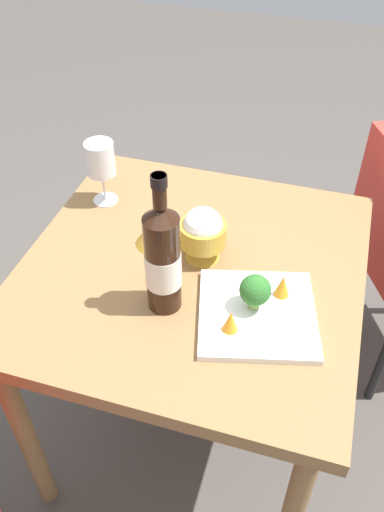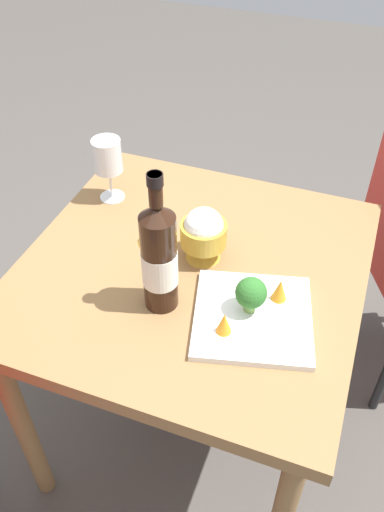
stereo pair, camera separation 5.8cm
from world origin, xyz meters
The scene contains 10 objects.
ground_plane centered at (0.00, 0.00, 0.00)m, with size 8.00×8.00×0.00m, color #4C4742.
dining_table centered at (0.00, 0.00, 0.63)m, with size 0.80×0.80×0.72m.
wine_bottle centered at (0.13, -0.02, 0.86)m, with size 0.08×0.08×0.34m.
wine_glass centered at (-0.18, -0.30, 0.85)m, with size 0.08×0.08×0.18m.
rice_bowl centered at (-0.04, 0.02, 0.80)m, with size 0.11×0.11×0.14m.
rice_bowl_lid centered at (-0.05, -0.11, 0.76)m, with size 0.10×0.10×0.09m.
serving_plate centered at (0.11, 0.18, 0.73)m, with size 0.30×0.30×0.02m.
broccoli_floret centered at (0.10, 0.17, 0.79)m, with size 0.07×0.07×0.09m.
carrot_garnish_left centered at (0.05, 0.22, 0.77)m, with size 0.03×0.03×0.06m.
carrot_garnish_right centered at (0.18, 0.14, 0.76)m, with size 0.03×0.03×0.05m.
Camera 1 is at (0.89, 0.27, 1.60)m, focal length 37.50 mm.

